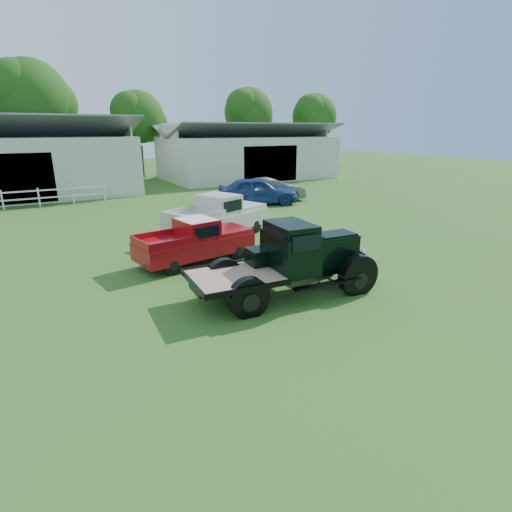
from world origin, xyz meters
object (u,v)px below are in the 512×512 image
misc_car_blue (257,191)px  misc_car_grey (271,190)px  vintage_flatbed (287,260)px  red_pickup (195,240)px  white_pickup (217,217)px

misc_car_blue → misc_car_grey: size_ratio=1.12×
vintage_flatbed → misc_car_blue: vintage_flatbed is taller
vintage_flatbed → red_pickup: bearing=109.9°
red_pickup → white_pickup: white_pickup is taller
vintage_flatbed → misc_car_grey: bearing=63.6°
misc_car_grey → misc_car_blue: bearing=129.7°
vintage_flatbed → misc_car_grey: size_ratio=1.19×
white_pickup → misc_car_grey: 10.15m
misc_car_blue → misc_car_grey: misc_car_blue is taller
misc_car_blue → white_pickup: bearing=159.2°
red_pickup → misc_car_grey: red_pickup is taller
white_pickup → misc_car_grey: (7.29, 7.06, -0.19)m
misc_car_grey → white_pickup: bearing=149.2°
vintage_flatbed → red_pickup: 4.43m
red_pickup → misc_car_grey: bearing=37.2°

